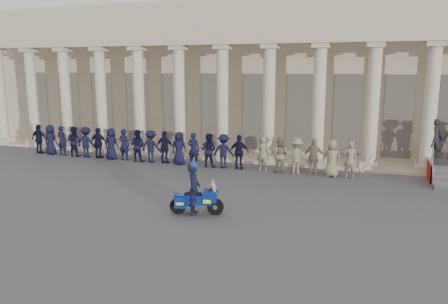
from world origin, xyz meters
TOP-DOWN VIEW (x-y plane):
  - ground at (0.00, 0.00)m, footprint 90.00×90.00m
  - building at (-0.00, 14.74)m, footprint 40.00×12.50m
  - officer_rank at (-3.42, 6.08)m, footprint 18.80×0.67m
  - motorcycle at (0.92, -1.05)m, footprint 1.88×0.96m
  - rider at (0.81, -1.08)m, footprint 0.58×0.75m

SIDE VIEW (x-z plane):
  - ground at x=0.00m, z-range 0.00..0.00m
  - motorcycle at x=0.92m, z-range -0.08..1.14m
  - officer_rank at x=-3.42m, z-range 0.00..1.76m
  - rider at x=0.81m, z-range -0.01..1.90m
  - building at x=0.00m, z-range 0.02..9.02m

